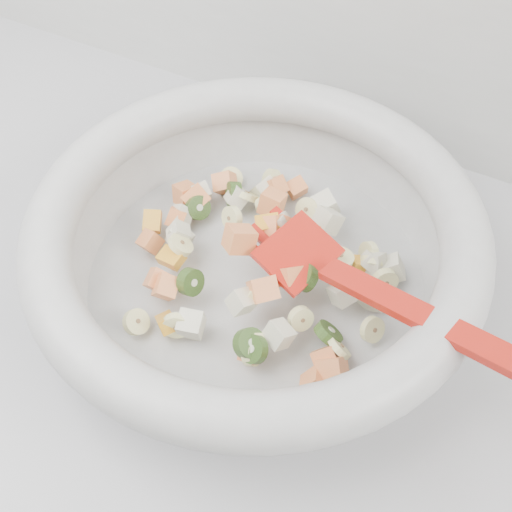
% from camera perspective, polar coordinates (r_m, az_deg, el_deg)
% --- Properties ---
extents(counter, '(2.00, 0.60, 0.90)m').
position_cam_1_polar(counter, '(1.04, -2.05, -17.38)').
color(counter, '#9F9FA4').
rests_on(counter, ground).
extents(mixing_bowl, '(0.49, 0.42, 0.13)m').
position_cam_1_polar(mixing_bowl, '(0.59, 0.05, 0.88)').
color(mixing_bowl, '#BABAB8').
rests_on(mixing_bowl, counter).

